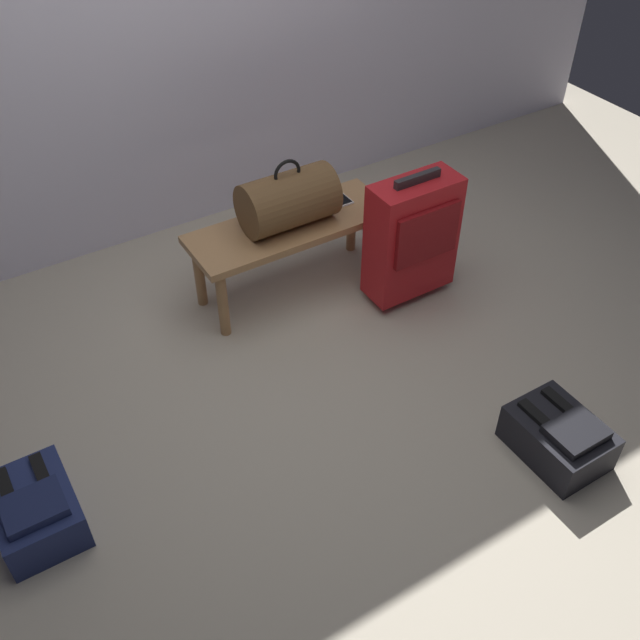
# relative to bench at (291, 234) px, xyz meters

# --- Properties ---
(ground_plane) EXTENTS (6.60, 6.60, 0.00)m
(ground_plane) POSITION_rel_bench_xyz_m (-0.23, -0.72, -0.33)
(ground_plane) COLOR #B2A893
(bench) EXTENTS (1.00, 0.36, 0.39)m
(bench) POSITION_rel_bench_xyz_m (0.00, 0.00, 0.00)
(bench) COLOR #A87A4C
(bench) RESTS_ON ground
(duffel_bag_brown) EXTENTS (0.44, 0.26, 0.34)m
(duffel_bag_brown) POSITION_rel_bench_xyz_m (-0.01, -0.00, 0.19)
(duffel_bag_brown) COLOR brown
(duffel_bag_brown) RESTS_ON bench
(cell_phone) EXTENTS (0.07, 0.14, 0.01)m
(cell_phone) POSITION_rel_bench_xyz_m (0.32, 0.06, 0.06)
(cell_phone) COLOR silver
(cell_phone) RESTS_ON bench
(suitcase_upright_red) EXTENTS (0.43, 0.22, 0.68)m
(suitcase_upright_red) POSITION_rel_bench_xyz_m (0.47, -0.34, 0.02)
(suitcase_upright_red) COLOR red
(suitcase_upright_red) RESTS_ON ground
(backpack_navy) EXTENTS (0.28, 0.38, 0.21)m
(backpack_navy) POSITION_rel_bench_xyz_m (-1.48, -0.72, -0.24)
(backpack_navy) COLOR navy
(backpack_navy) RESTS_ON ground
(backpack_dark) EXTENTS (0.28, 0.38, 0.21)m
(backpack_dark) POSITION_rel_bench_xyz_m (0.37, -1.46, -0.24)
(backpack_dark) COLOR black
(backpack_dark) RESTS_ON ground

